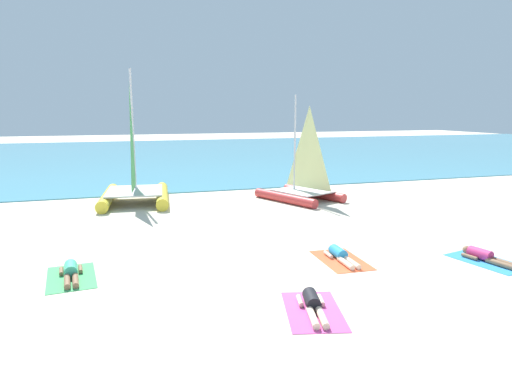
{
  "coord_description": "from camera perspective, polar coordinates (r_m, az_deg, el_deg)",
  "views": [
    {
      "loc": [
        -4.62,
        -8.85,
        3.98
      ],
      "look_at": [
        0.0,
        5.83,
        1.2
      ],
      "focal_mm": 31.69,
      "sensor_mm": 36.0,
      "label": 1
    }
  ],
  "objects": [
    {
      "name": "ocean_water",
      "position": [
        42.24,
        -11.14,
        4.67
      ],
      "size": [
        120.0,
        40.0,
        0.05
      ],
      "primitive_type": "cube",
      "color": "#4C9EB7",
      "rests_on": "ground"
    },
    {
      "name": "sunbather_rightmost",
      "position": [
        13.68,
        26.89,
        -7.23
      ],
      "size": [
        0.72,
        1.56,
        0.3
      ],
      "rotation": [
        0.0,
        0.0,
        0.21
      ],
      "color": "#D83372",
      "rests_on": "towel_rightmost"
    },
    {
      "name": "towel_leftmost",
      "position": [
        11.97,
        -22.29,
        -9.93
      ],
      "size": [
        1.27,
        1.99,
        0.01
      ],
      "primitive_type": "cube",
      "rotation": [
        0.0,
        0.0,
        0.09
      ],
      "color": "#4CB266",
      "rests_on": "ground"
    },
    {
      "name": "towel_center_right",
      "position": [
        12.52,
        10.7,
        -8.45
      ],
      "size": [
        1.18,
        1.95,
        0.01
      ],
      "primitive_type": "cube",
      "rotation": [
        0.0,
        0.0,
        -0.04
      ],
      "color": "#EA5933",
      "rests_on": "ground"
    },
    {
      "name": "sailboat_yellow",
      "position": [
        20.36,
        -15.08,
        1.07
      ],
      "size": [
        3.26,
        4.69,
        5.78
      ],
      "rotation": [
        0.0,
        0.0,
        -0.1
      ],
      "color": "yellow",
      "rests_on": "ground"
    },
    {
      "name": "sunbather_center_right",
      "position": [
        12.53,
        10.58,
        -7.82
      ],
      "size": [
        0.56,
        1.56,
        0.3
      ],
      "rotation": [
        0.0,
        0.0,
        -0.04
      ],
      "color": "#268CCC",
      "rests_on": "towel_center_right"
    },
    {
      "name": "ground_plane",
      "position": [
        19.81,
        -3.62,
        -1.37
      ],
      "size": [
        120.0,
        120.0,
        0.0
      ],
      "primitive_type": "plane",
      "color": "beige"
    },
    {
      "name": "towel_center_left",
      "position": [
        9.47,
        7.23,
        -14.65
      ],
      "size": [
        1.54,
        2.11,
        0.01
      ],
      "primitive_type": "cube",
      "rotation": [
        0.0,
        0.0,
        -0.25
      ],
      "color": "#D84C99",
      "rests_on": "ground"
    },
    {
      "name": "sunbather_leftmost",
      "position": [
        12.0,
        -22.33,
        -9.27
      ],
      "size": [
        0.58,
        1.57,
        0.3
      ],
      "rotation": [
        0.0,
        0.0,
        0.09
      ],
      "color": "#3FB28C",
      "rests_on": "towel_leftmost"
    },
    {
      "name": "towel_rightmost",
      "position": [
        13.68,
        27.08,
        -7.8
      ],
      "size": [
        1.47,
        2.09,
        0.01
      ],
      "primitive_type": "cube",
      "rotation": [
        0.0,
        0.0,
        0.21
      ],
      "color": "#338CD8",
      "rests_on": "ground"
    },
    {
      "name": "sailboat_red",
      "position": [
        20.32,
        5.76,
        0.89
      ],
      "size": [
        3.52,
        4.19,
        4.67
      ],
      "rotation": [
        0.0,
        0.0,
        0.41
      ],
      "color": "#CC3838",
      "rests_on": "ground"
    },
    {
      "name": "sunbather_center_left",
      "position": [
        9.48,
        7.18,
        -13.79
      ],
      "size": [
        0.77,
        1.55,
        0.3
      ],
      "rotation": [
        0.0,
        0.0,
        -0.25
      ],
      "color": "black",
      "rests_on": "towel_center_left"
    }
  ]
}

